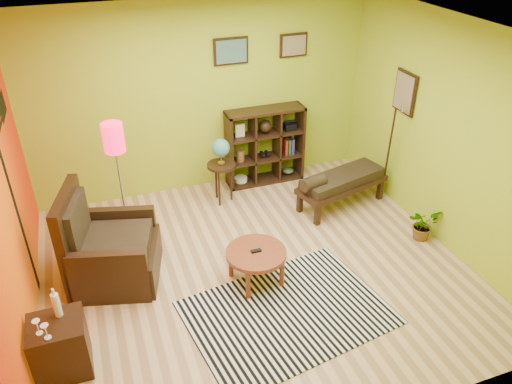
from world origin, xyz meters
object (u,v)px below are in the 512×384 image
object	(u,v)px
bench	(340,182)
potted_plant	(422,227)
coffee_table	(256,256)
globe_table	(221,155)
side_cabinet	(60,346)
cube_shelf	(266,146)
armchair	(108,253)
floor_lamp	(115,150)

from	to	relation	value
bench	potted_plant	bearing A→B (deg)	-58.66
coffee_table	globe_table	distance (m)	1.89
side_cabinet	cube_shelf	size ratio (longest dim) A/B	0.76
globe_table	bench	size ratio (longest dim) A/B	0.70
side_cabinet	bench	distance (m)	4.21
armchair	cube_shelf	world-z (taller)	cube_shelf
coffee_table	side_cabinet	size ratio (longest dim) A/B	0.77
globe_table	cube_shelf	xyz separation A→B (m)	(0.82, 0.37, -0.16)
floor_lamp	cube_shelf	distance (m)	2.61
bench	coffee_table	bearing A→B (deg)	-145.87
cube_shelf	potted_plant	distance (m)	2.60
armchair	bench	xyz separation A→B (m)	(3.28, 0.50, 0.05)
potted_plant	globe_table	bearing A→B (deg)	141.09
cube_shelf	potted_plant	size ratio (longest dim) A/B	2.80
bench	potted_plant	xyz separation A→B (m)	(0.66, -1.08, -0.24)
bench	floor_lamp	bearing A→B (deg)	178.89
globe_table	bench	bearing A→B (deg)	-24.39
globe_table	potted_plant	bearing A→B (deg)	-38.91
coffee_table	cube_shelf	distance (m)	2.43
coffee_table	side_cabinet	xyz separation A→B (m)	(-2.15, -0.58, -0.07)
side_cabinet	globe_table	world-z (taller)	globe_table
armchair	bench	distance (m)	3.32
armchair	coffee_table	bearing A→B (deg)	-22.14
cube_shelf	potted_plant	xyz separation A→B (m)	(1.39, -2.16, -0.43)
coffee_table	globe_table	world-z (taller)	globe_table
floor_lamp	globe_table	distance (m)	1.70
armchair	bench	world-z (taller)	armchair
cube_shelf	bench	bearing A→B (deg)	-55.92
bench	potted_plant	distance (m)	1.29
coffee_table	cube_shelf	xyz separation A→B (m)	(0.96, 2.22, 0.23)
coffee_table	potted_plant	bearing A→B (deg)	1.62
potted_plant	cube_shelf	bearing A→B (deg)	122.73
coffee_table	armchair	bearing A→B (deg)	157.86
coffee_table	bench	size ratio (longest dim) A/B	0.48
side_cabinet	potted_plant	world-z (taller)	side_cabinet
armchair	floor_lamp	distance (m)	1.20
cube_shelf	bench	xyz separation A→B (m)	(0.73, -1.08, -0.20)
cube_shelf	bench	world-z (taller)	cube_shelf
coffee_table	floor_lamp	distance (m)	2.04
armchair	cube_shelf	xyz separation A→B (m)	(2.55, 1.58, 0.25)
armchair	potted_plant	size ratio (longest dim) A/B	2.74
side_cabinet	potted_plant	bearing A→B (deg)	8.12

